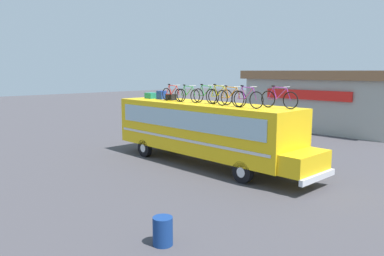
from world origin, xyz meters
TOP-DOWN VIEW (x-y plane):
  - ground_plane at (0.00, 0.00)m, footprint 120.00×120.00m
  - bus at (0.17, -0.00)m, footprint 11.49×2.65m
  - luggage_bag_1 at (-4.13, 0.03)m, footprint 0.58×0.52m
  - luggage_bag_2 at (-3.27, 0.09)m, footprint 0.47×0.39m
  - luggage_bag_3 at (-2.40, 0.03)m, footprint 0.50×0.38m
  - rooftop_bicycle_1 at (-1.82, -0.35)m, footprint 1.67×0.44m
  - rooftop_bicycle_2 at (-0.74, -0.27)m, footprint 1.68×0.44m
  - rooftop_bicycle_3 at (0.22, 0.02)m, footprint 1.73×0.44m
  - rooftop_bicycle_4 at (1.14, -0.06)m, footprint 1.68×0.44m
  - rooftop_bicycle_5 at (2.15, -0.38)m, footprint 1.74×0.44m
  - rooftop_bicycle_6 at (3.09, -0.44)m, footprint 1.71×0.44m
  - rooftop_bicycle_7 at (4.09, 0.43)m, footprint 1.81×0.44m
  - roadside_building at (-1.39, 15.78)m, footprint 12.29×7.36m
  - trash_bin at (5.62, -7.11)m, footprint 0.54×0.54m

SIDE VIEW (x-z plane):
  - ground_plane at x=0.00m, z-range 0.00..0.00m
  - trash_bin at x=5.62m, z-range 0.00..0.77m
  - bus at x=0.17m, z-range 0.28..3.32m
  - roadside_building at x=-1.39m, z-range 0.05..4.66m
  - luggage_bag_1 at x=-4.13m, z-range 3.04..3.36m
  - luggage_bag_3 at x=-2.40m, z-range 3.04..3.36m
  - luggage_bag_2 at x=-3.27m, z-range 3.04..3.50m
  - rooftop_bicycle_2 at x=-0.74m, z-range 2.97..3.84m
  - rooftop_bicycle_1 at x=-1.82m, z-range 2.96..3.85m
  - rooftop_bicycle_3 at x=0.22m, z-range 2.96..3.88m
  - rooftop_bicycle_5 at x=2.15m, z-range 2.96..3.89m
  - rooftop_bicycle_4 at x=1.14m, z-range 2.96..3.90m
  - rooftop_bicycle_6 at x=3.09m, z-range 2.96..3.91m
  - rooftop_bicycle_7 at x=4.09m, z-range 2.96..3.91m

